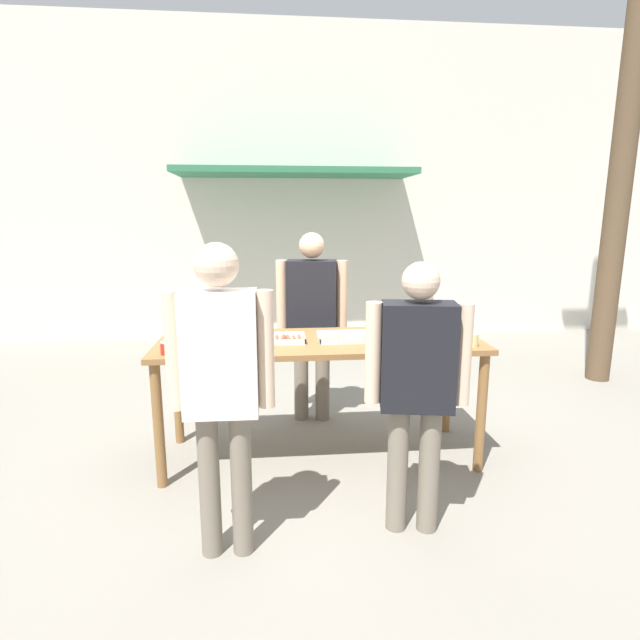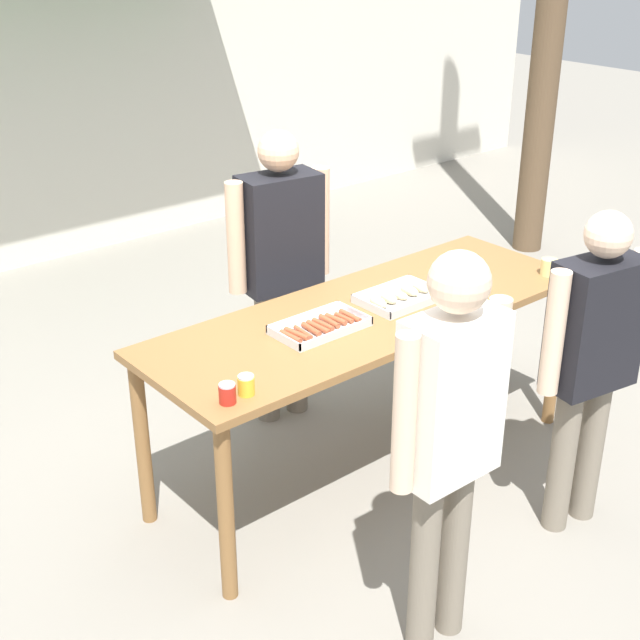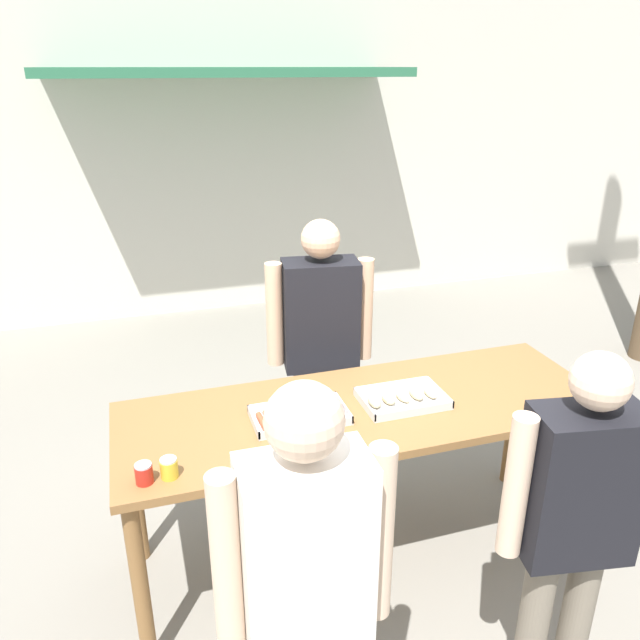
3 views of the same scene
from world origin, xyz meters
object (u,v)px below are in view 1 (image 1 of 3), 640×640
at_px(condiment_jar_mustard, 166,348).
at_px(utility_pole, 631,86).
at_px(person_customer_holding_hotdog, 221,375).
at_px(person_server_behind_table, 312,311).
at_px(food_tray_sausages, 274,340).
at_px(food_tray_buns, 345,337).
at_px(person_customer_with_cup, 417,377).
at_px(beer_cup, 472,340).
at_px(condiment_jar_ketchup, 181,347).

distance_m(condiment_jar_mustard, utility_pole, 5.22).
bearing_deg(person_customer_holding_hotdog, person_server_behind_table, -107.81).
xyz_separation_m(food_tray_sausages, condiment_jar_mustard, (-0.71, -0.28, 0.03)).
bearing_deg(food_tray_sausages, person_server_behind_table, 65.61).
distance_m(food_tray_buns, person_customer_with_cup, 0.99).
bearing_deg(beer_cup, condiment_jar_mustard, -179.76).
xyz_separation_m(food_tray_sausages, person_customer_with_cup, (0.79, -0.95, 0.00)).
xyz_separation_m(beer_cup, utility_pole, (2.29, 1.83, 2.15)).
height_order(person_server_behind_table, person_customer_with_cup, person_server_behind_table).
bearing_deg(person_customer_with_cup, beer_cup, -121.04).
bearing_deg(beer_cup, food_tray_sausages, 169.02).
xyz_separation_m(person_customer_holding_hotdog, person_customer_with_cup, (1.06, 0.11, -0.08)).
bearing_deg(food_tray_buns, beer_cup, -17.49).
bearing_deg(condiment_jar_ketchup, beer_cup, 0.04).
bearing_deg(beer_cup, person_server_behind_table, 136.08).
height_order(food_tray_buns, person_server_behind_table, person_server_behind_table).
relative_size(condiment_jar_ketchup, person_server_behind_table, 0.05).
distance_m(food_tray_buns, condiment_jar_mustard, 1.26).
height_order(condiment_jar_ketchup, beer_cup, beer_cup).
xyz_separation_m(condiment_jar_ketchup, utility_pole, (4.28, 1.83, 2.15)).
relative_size(food_tray_buns, person_customer_with_cup, 0.26).
xyz_separation_m(person_customer_holding_hotdog, utility_pole, (3.94, 2.63, 2.09)).
height_order(beer_cup, person_server_behind_table, person_server_behind_table).
height_order(condiment_jar_mustard, beer_cup, beer_cup).
bearing_deg(condiment_jar_ketchup, food_tray_buns, 13.48).
bearing_deg(person_customer_with_cup, utility_pole, -128.96).
distance_m(condiment_jar_ketchup, person_customer_holding_hotdog, 0.87).
bearing_deg(condiment_jar_mustard, person_server_behind_table, 44.10).
bearing_deg(person_server_behind_table, condiment_jar_mustard, -127.57).
distance_m(condiment_jar_mustard, person_customer_with_cup, 1.64).
bearing_deg(beer_cup, person_customer_holding_hotdog, -154.33).
bearing_deg(condiment_jar_ketchup, person_customer_holding_hotdog, -66.93).
xyz_separation_m(condiment_jar_mustard, person_server_behind_table, (1.05, 1.01, 0.04)).
bearing_deg(person_customer_holding_hotdog, person_customer_with_cup, -173.06).
relative_size(food_tray_sausages, person_customer_holding_hotdog, 0.26).
xyz_separation_m(food_tray_buns, condiment_jar_ketchup, (-1.14, -0.27, 0.02)).
height_order(food_tray_buns, person_customer_holding_hotdog, person_customer_holding_hotdog).
height_order(person_customer_with_cup, utility_pole, utility_pole).
bearing_deg(person_customer_with_cup, food_tray_buns, -64.55).
relative_size(person_server_behind_table, utility_pole, 0.28).
relative_size(condiment_jar_ketchup, person_customer_holding_hotdog, 0.05).
xyz_separation_m(beer_cup, person_customer_with_cup, (-0.59, -0.68, -0.03)).
height_order(beer_cup, person_customer_with_cup, person_customer_with_cup).
bearing_deg(person_server_behind_table, person_customer_holding_hotdog, -100.41).
distance_m(person_customer_holding_hotdog, utility_pole, 5.18).
relative_size(condiment_jar_mustard, beer_cup, 0.95).
distance_m(beer_cup, person_customer_holding_hotdog, 1.84).
bearing_deg(food_tray_buns, person_customer_with_cup, -74.46).
height_order(person_server_behind_table, person_customer_holding_hotdog, person_customer_holding_hotdog).
bearing_deg(condiment_jar_mustard, person_customer_holding_hotdog, -61.03).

